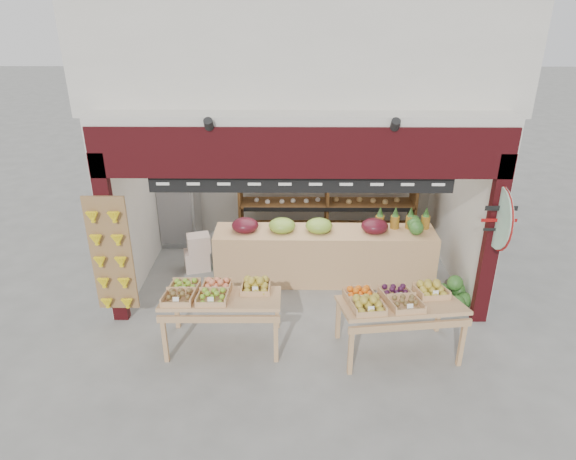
# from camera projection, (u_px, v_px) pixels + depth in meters

# --- Properties ---
(ground) EXTENTS (60.00, 60.00, 0.00)m
(ground) POSITION_uv_depth(u_px,v_px,m) (299.00, 284.00, 8.90)
(ground) COLOR slate
(ground) RESTS_ON ground
(shop_structure) EXTENTS (6.36, 5.12, 5.40)m
(shop_structure) POSITION_uv_depth(u_px,v_px,m) (300.00, 36.00, 8.73)
(shop_structure) COLOR beige
(shop_structure) RESTS_ON ground
(banana_board) EXTENTS (0.60, 0.15, 1.80)m
(banana_board) POSITION_uv_depth(u_px,v_px,m) (111.00, 258.00, 7.39)
(banana_board) COLOR olive
(banana_board) RESTS_ON ground
(gift_sign) EXTENTS (0.04, 0.93, 0.92)m
(gift_sign) POSITION_uv_depth(u_px,v_px,m) (499.00, 218.00, 7.11)
(gift_sign) COLOR #ACD8BD
(gift_sign) RESTS_ON ground
(back_shelving) EXTENTS (3.40, 0.56, 2.06)m
(back_shelving) POSITION_uv_depth(u_px,v_px,m) (327.00, 184.00, 9.77)
(back_shelving) COLOR brown
(back_shelving) RESTS_ON ground
(refrigerator) EXTENTS (0.75, 0.75, 1.91)m
(refrigerator) POSITION_uv_depth(u_px,v_px,m) (178.00, 197.00, 10.07)
(refrigerator) COLOR #A9ACB0
(refrigerator) RESTS_ON ground
(cardboard_stack) EXTENTS (1.06, 0.85, 0.69)m
(cardboard_stack) POSITION_uv_depth(u_px,v_px,m) (211.00, 254.00, 9.35)
(cardboard_stack) COLOR beige
(cardboard_stack) RESTS_ON ground
(mid_counter) EXTENTS (3.74, 0.75, 1.16)m
(mid_counter) POSITION_uv_depth(u_px,v_px,m) (323.00, 254.00, 8.82)
(mid_counter) COLOR tan
(mid_counter) RESTS_ON ground
(display_table_left) EXTENTS (1.62, 0.91, 1.03)m
(display_table_left) POSITION_uv_depth(u_px,v_px,m) (214.00, 295.00, 7.07)
(display_table_left) COLOR tan
(display_table_left) RESTS_ON ground
(display_table_right) EXTENTS (1.72, 1.09, 1.03)m
(display_table_right) POSITION_uv_depth(u_px,v_px,m) (395.00, 301.00, 6.91)
(display_table_right) COLOR tan
(display_table_right) RESTS_ON ground
(watermelon_pile) EXTENTS (0.62, 0.62, 0.49)m
(watermelon_pile) POSITION_uv_depth(u_px,v_px,m) (452.00, 295.00, 8.27)
(watermelon_pile) COLOR #1F531B
(watermelon_pile) RESTS_ON ground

